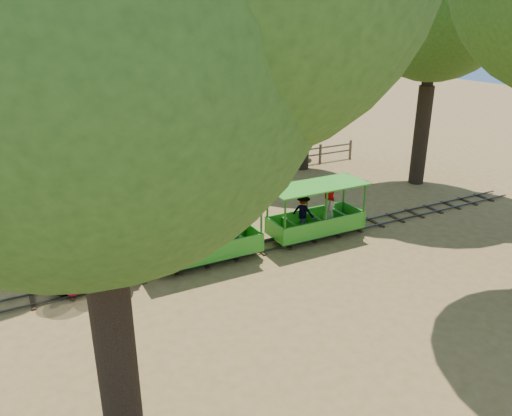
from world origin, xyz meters
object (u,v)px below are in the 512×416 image
locomotive (87,231)px  fence (197,169)px  carriage_rear (315,215)px  carriage_front (207,239)px

locomotive → fence: (6.33, 7.94, -1.16)m
carriage_rear → fence: carriage_rear is taller
fence → carriage_rear: bearing=-81.0°
carriage_front → carriage_rear: same height
carriage_rear → fence: size_ratio=0.20×
carriage_front → fence: (2.82, 8.03, -0.22)m
carriage_front → fence: carriage_front is taller
locomotive → fence: size_ratio=0.17×
locomotive → carriage_front: (3.50, -0.08, -0.94)m
fence → carriage_front: bearing=-109.4°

